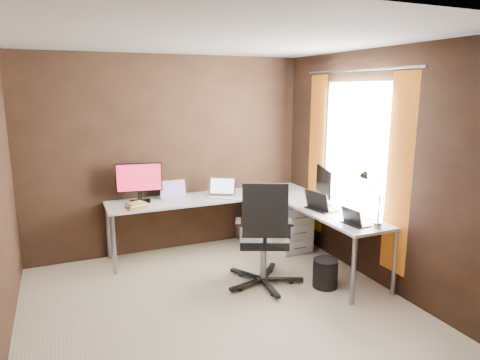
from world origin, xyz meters
name	(u,v)px	position (x,y,z in m)	size (l,w,h in m)	color
room	(250,176)	(0.34, 0.07, 1.28)	(3.60, 3.60, 2.50)	beige
desk	(254,206)	(0.84, 1.04, 0.68)	(2.65, 2.25, 0.73)	white
drawer_pedestal	(290,227)	(1.43, 1.15, 0.30)	(0.42, 0.50, 0.60)	white
monitor_left	(139,180)	(-0.43, 1.60, 1.00)	(0.55, 0.19, 0.48)	black
monitor_right	(324,183)	(1.57, 0.64, 0.98)	(0.20, 0.52, 0.44)	black
laptop_white	(174,195)	(-0.01, 1.59, 0.78)	(0.33, 0.24, 0.22)	white
laptop_silver	(221,193)	(0.58, 1.45, 0.78)	(0.43, 0.39, 0.23)	silver
laptop_black_big	(320,206)	(1.39, 0.42, 0.78)	(0.31, 0.38, 0.23)	black
laptop_black_small	(355,221)	(1.40, -0.18, 0.77)	(0.21, 0.28, 0.18)	black
book_stack	(136,206)	(-0.53, 1.30, 0.76)	(0.26, 0.22, 0.07)	tan
mouse_left	(141,205)	(-0.46, 1.36, 0.75)	(0.09, 0.06, 0.03)	black
mouse_corner	(249,195)	(0.90, 1.30, 0.75)	(0.08, 0.05, 0.03)	black
desk_lamp	(370,192)	(1.49, -0.29, 1.09)	(0.19, 0.22, 0.57)	slate
office_chair	(264,255)	(0.63, 0.31, 0.34)	(0.66, 0.70, 1.17)	black
wastebasket	(325,273)	(1.22, 0.02, 0.15)	(0.27, 0.27, 0.31)	black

